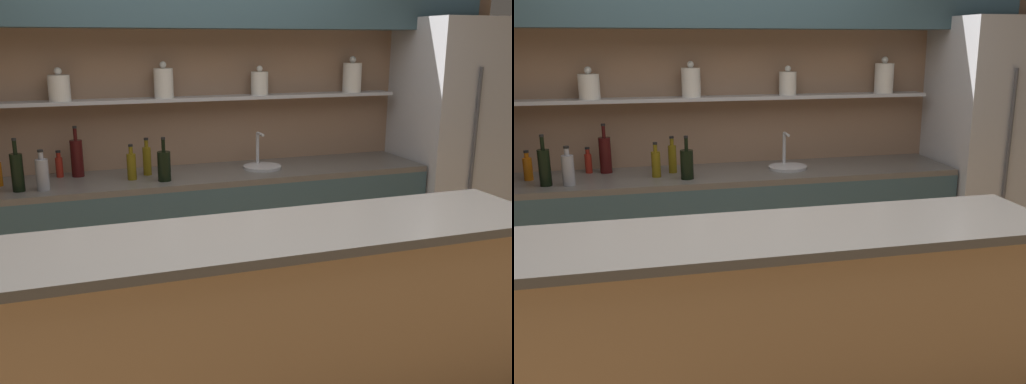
{
  "view_description": "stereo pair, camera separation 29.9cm",
  "coord_description": "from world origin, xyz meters",
  "views": [
    {
      "loc": [
        -0.84,
        -2.51,
        1.8
      ],
      "look_at": [
        0.17,
        0.44,
        0.97
      ],
      "focal_mm": 40.0,
      "sensor_mm": 36.0,
      "label": 1
    },
    {
      "loc": [
        -0.55,
        -2.59,
        1.8
      ],
      "look_at": [
        0.17,
        0.44,
        0.97
      ],
      "focal_mm": 40.0,
      "sensor_mm": 36.0,
      "label": 2
    }
  ],
  "objects": [
    {
      "name": "island_counter",
      "position": [
        0.0,
        -0.35,
        0.51
      ],
      "size": [
        2.53,
        0.61,
        1.02
      ],
      "color": "tan",
      "rests_on": "ground_plane"
    },
    {
      "name": "bottle_sauce_2",
      "position": [
        -1.25,
        1.29,
        1.0
      ],
      "size": [
        0.06,
        0.06,
        0.2
      ],
      "color": "#9E4C0A",
      "rests_on": "back_counter_unit"
    },
    {
      "name": "bottle_spirit_3",
      "position": [
        -0.98,
        1.09,
        1.02
      ],
      "size": [
        0.08,
        0.08,
        0.25
      ],
      "color": "gray",
      "rests_on": "back_counter_unit"
    },
    {
      "name": "sink_fixture",
      "position": [
        0.49,
        1.25,
        0.95
      ],
      "size": [
        0.27,
        0.27,
        0.25
      ],
      "color": "#B7B7BC",
      "rests_on": "back_counter_unit"
    },
    {
      "name": "bottle_oil_7",
      "position": [
        -0.32,
        1.3,
        1.02
      ],
      "size": [
        0.06,
        0.06,
        0.25
      ],
      "color": "brown",
      "rests_on": "back_counter_unit"
    },
    {
      "name": "bottle_wine_4",
      "position": [
        -1.12,
        1.11,
        1.04
      ],
      "size": [
        0.07,
        0.07,
        0.32
      ],
      "color": "black",
      "rests_on": "back_counter_unit"
    },
    {
      "name": "bottle_wine_6",
      "position": [
        -0.24,
        1.09,
        1.02
      ],
      "size": [
        0.08,
        0.08,
        0.29
      ],
      "color": "black",
      "rests_on": "back_counter_unit"
    },
    {
      "name": "back_wall_unit",
      "position": [
        -0.0,
        1.53,
        1.55
      ],
      "size": [
        5.2,
        0.44,
        2.6
      ],
      "color": "#937056",
      "rests_on": "ground_plane"
    },
    {
      "name": "bottle_oil_5",
      "position": [
        -0.43,
        1.19,
        1.01
      ],
      "size": [
        0.06,
        0.06,
        0.23
      ],
      "color": "brown",
      "rests_on": "back_counter_unit"
    },
    {
      "name": "back_counter_unit",
      "position": [
        -0.14,
        1.24,
        0.46
      ],
      "size": [
        3.58,
        0.62,
        0.92
      ],
      "color": "#334C56",
      "rests_on": "ground_plane"
    },
    {
      "name": "refrigerator",
      "position": [
        2.14,
        1.2,
        0.98
      ],
      "size": [
        0.93,
        0.73,
        1.97
      ],
      "color": "#B7B7BC",
      "rests_on": "ground_plane"
    },
    {
      "name": "bottle_wine_1",
      "position": [
        -0.76,
        1.4,
        1.05
      ],
      "size": [
        0.08,
        0.08,
        0.34
      ],
      "color": "#380C0C",
      "rests_on": "back_counter_unit"
    },
    {
      "name": "bottle_sauce_0",
      "position": [
        -0.88,
        1.42,
        1.0
      ],
      "size": [
        0.05,
        0.05,
        0.18
      ],
      "color": "maroon",
      "rests_on": "back_counter_unit"
    }
  ]
}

